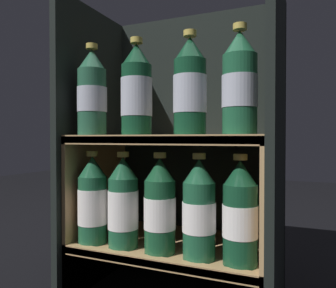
{
  "coord_description": "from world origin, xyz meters",
  "views": [
    {
      "loc": [
        0.34,
        -0.7,
        0.45
      ],
      "look_at": [
        0.0,
        0.11,
        0.44
      ],
      "focal_mm": 35.0,
      "sensor_mm": 36.0,
      "label": 1
    }
  ],
  "objects_px": {
    "bottle_upper_front_3": "(240,86)",
    "bottle_lower_front_1": "(123,205)",
    "bottle_lower_front_4": "(240,215)",
    "bottle_lower_front_3": "(199,211)",
    "bottle_lower_front_0": "(93,202)",
    "bottle_upper_front_2": "(190,89)",
    "bottle_upper_front_1": "(137,92)",
    "bottle_lower_front_2": "(161,208)",
    "bottle_upper_front_0": "(92,95)"
  },
  "relations": [
    {
      "from": "bottle_upper_front_1",
      "to": "bottle_lower_front_3",
      "type": "bearing_deg",
      "value": 0.0
    },
    {
      "from": "bottle_upper_front_0",
      "to": "bottle_lower_front_3",
      "type": "xyz_separation_m",
      "value": [
        0.31,
        0.0,
        -0.3
      ]
    },
    {
      "from": "bottle_upper_front_0",
      "to": "bottle_upper_front_3",
      "type": "height_order",
      "value": "same"
    },
    {
      "from": "bottle_upper_front_1",
      "to": "bottle_lower_front_2",
      "type": "relative_size",
      "value": 1.0
    },
    {
      "from": "bottle_upper_front_3",
      "to": "bottle_lower_front_1",
      "type": "xyz_separation_m",
      "value": [
        -0.31,
        -0.0,
        -0.3
      ]
    },
    {
      "from": "bottle_lower_front_2",
      "to": "bottle_lower_front_1",
      "type": "bearing_deg",
      "value": -180.0
    },
    {
      "from": "bottle_upper_front_0",
      "to": "bottle_upper_front_3",
      "type": "xyz_separation_m",
      "value": [
        0.41,
        0.0,
        -0.0
      ]
    },
    {
      "from": "bottle_upper_front_1",
      "to": "bottle_upper_front_3",
      "type": "xyz_separation_m",
      "value": [
        0.27,
        0.0,
        0.0
      ]
    },
    {
      "from": "bottle_upper_front_1",
      "to": "bottle_lower_front_2",
      "type": "xyz_separation_m",
      "value": [
        0.07,
        0.0,
        -0.3
      ]
    },
    {
      "from": "bottle_upper_front_3",
      "to": "bottle_lower_front_4",
      "type": "relative_size",
      "value": 1.0
    },
    {
      "from": "bottle_upper_front_2",
      "to": "bottle_upper_front_3",
      "type": "height_order",
      "value": "same"
    },
    {
      "from": "bottle_lower_front_2",
      "to": "bottle_upper_front_1",
      "type": "bearing_deg",
      "value": -180.0
    },
    {
      "from": "bottle_lower_front_3",
      "to": "bottle_upper_front_0",
      "type": "bearing_deg",
      "value": -180.0
    },
    {
      "from": "bottle_lower_front_2",
      "to": "bottle_lower_front_4",
      "type": "bearing_deg",
      "value": 0.0
    },
    {
      "from": "bottle_upper_front_0",
      "to": "bottle_upper_front_1",
      "type": "distance_m",
      "value": 0.14
    },
    {
      "from": "bottle_lower_front_0",
      "to": "bottle_lower_front_3",
      "type": "bearing_deg",
      "value": 0.0
    },
    {
      "from": "bottle_upper_front_3",
      "to": "bottle_lower_front_3",
      "type": "xyz_separation_m",
      "value": [
        -0.1,
        0.0,
        -0.3
      ]
    },
    {
      "from": "bottle_lower_front_0",
      "to": "bottle_lower_front_4",
      "type": "xyz_separation_m",
      "value": [
        0.41,
        0.0,
        0.0
      ]
    },
    {
      "from": "bottle_upper_front_2",
      "to": "bottle_lower_front_2",
      "type": "distance_m",
      "value": 0.31
    },
    {
      "from": "bottle_upper_front_1",
      "to": "bottle_upper_front_3",
      "type": "relative_size",
      "value": 1.0
    },
    {
      "from": "bottle_upper_front_3",
      "to": "bottle_lower_front_1",
      "type": "bearing_deg",
      "value": -180.0
    },
    {
      "from": "bottle_upper_front_2",
      "to": "bottle_upper_front_3",
      "type": "distance_m",
      "value": 0.12
    },
    {
      "from": "bottle_lower_front_2",
      "to": "bottle_lower_front_0",
      "type": "bearing_deg",
      "value": -180.0
    },
    {
      "from": "bottle_lower_front_1",
      "to": "bottle_lower_front_4",
      "type": "height_order",
      "value": "same"
    },
    {
      "from": "bottle_lower_front_0",
      "to": "bottle_upper_front_0",
      "type": "bearing_deg",
      "value": 180.0
    },
    {
      "from": "bottle_upper_front_2",
      "to": "bottle_lower_front_2",
      "type": "relative_size",
      "value": 1.0
    },
    {
      "from": "bottle_lower_front_0",
      "to": "bottle_lower_front_2",
      "type": "xyz_separation_m",
      "value": [
        0.21,
        0.0,
        0.0
      ]
    },
    {
      "from": "bottle_upper_front_1",
      "to": "bottle_lower_front_4",
      "type": "distance_m",
      "value": 0.4
    },
    {
      "from": "bottle_upper_front_0",
      "to": "bottle_lower_front_3",
      "type": "relative_size",
      "value": 1.0
    },
    {
      "from": "bottle_upper_front_1",
      "to": "bottle_lower_front_1",
      "type": "distance_m",
      "value": 0.3
    },
    {
      "from": "bottle_lower_front_4",
      "to": "bottle_lower_front_3",
      "type": "bearing_deg",
      "value": 180.0
    },
    {
      "from": "bottle_lower_front_1",
      "to": "bottle_lower_front_2",
      "type": "distance_m",
      "value": 0.11
    },
    {
      "from": "bottle_lower_front_4",
      "to": "bottle_lower_front_0",
      "type": "bearing_deg",
      "value": -180.0
    },
    {
      "from": "bottle_lower_front_2",
      "to": "bottle_lower_front_3",
      "type": "bearing_deg",
      "value": 0.0
    },
    {
      "from": "bottle_upper_front_2",
      "to": "bottle_lower_front_1",
      "type": "relative_size",
      "value": 1.0
    },
    {
      "from": "bottle_lower_front_4",
      "to": "bottle_upper_front_2",
      "type": "bearing_deg",
      "value": -180.0
    },
    {
      "from": "bottle_lower_front_0",
      "to": "bottle_upper_front_2",
      "type": "bearing_deg",
      "value": 0.0
    },
    {
      "from": "bottle_lower_front_2",
      "to": "bottle_lower_front_4",
      "type": "relative_size",
      "value": 1.0
    },
    {
      "from": "bottle_upper_front_1",
      "to": "bottle_upper_front_2",
      "type": "bearing_deg",
      "value": -0.0
    },
    {
      "from": "bottle_upper_front_3",
      "to": "bottle_lower_front_0",
      "type": "xyz_separation_m",
      "value": [
        -0.41,
        -0.0,
        -0.3
      ]
    },
    {
      "from": "bottle_upper_front_0",
      "to": "bottle_lower_front_1",
      "type": "distance_m",
      "value": 0.32
    },
    {
      "from": "bottle_upper_front_0",
      "to": "bottle_upper_front_2",
      "type": "xyz_separation_m",
      "value": [
        0.29,
        -0.0,
        -0.0
      ]
    },
    {
      "from": "bottle_lower_front_1",
      "to": "bottle_lower_front_4",
      "type": "relative_size",
      "value": 1.0
    },
    {
      "from": "bottle_lower_front_0",
      "to": "bottle_lower_front_4",
      "type": "height_order",
      "value": "same"
    },
    {
      "from": "bottle_lower_front_3",
      "to": "bottle_lower_front_0",
      "type": "bearing_deg",
      "value": -180.0
    },
    {
      "from": "bottle_lower_front_1",
      "to": "bottle_lower_front_3",
      "type": "height_order",
      "value": "same"
    },
    {
      "from": "bottle_lower_front_0",
      "to": "bottle_upper_front_1",
      "type": "bearing_deg",
      "value": 0.0
    },
    {
      "from": "bottle_upper_front_0",
      "to": "bottle_lower_front_1",
      "type": "xyz_separation_m",
      "value": [
        0.1,
        -0.0,
        -0.3
      ]
    },
    {
      "from": "bottle_lower_front_4",
      "to": "bottle_lower_front_1",
      "type": "bearing_deg",
      "value": -180.0
    },
    {
      "from": "bottle_upper_front_2",
      "to": "bottle_upper_front_1",
      "type": "bearing_deg",
      "value": 180.0
    }
  ]
}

